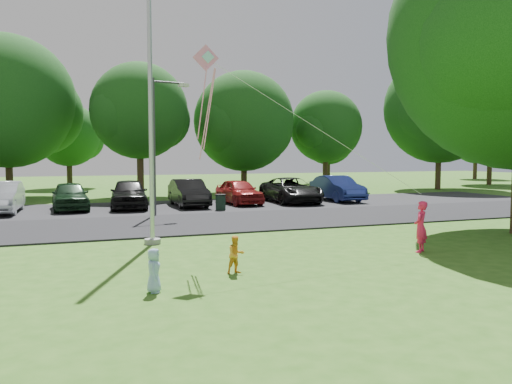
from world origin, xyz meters
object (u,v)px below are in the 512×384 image
object	(u,v)px
trash_can	(221,203)
kite	(211,77)
street_lamp	(159,134)
child_blue	(154,270)
woman	(421,227)
child_yellow	(236,255)
flagpole	(151,108)

from	to	relation	value
trash_can	kite	bearing A→B (deg)	-107.24
street_lamp	child_blue	world-z (taller)	street_lamp
woman	child_yellow	distance (m)	5.72
kite	flagpole	bearing A→B (deg)	113.19
trash_can	child_yellow	size ratio (longest dim) A/B	0.94
child_yellow	child_blue	distance (m)	2.24
street_lamp	kite	xyz separation A→B (m)	(-0.35, -10.14, 1.00)
woman	child_blue	size ratio (longest dim) A/B	1.63
child_yellow	kite	size ratio (longest dim) A/B	0.14
child_blue	kite	distance (m)	5.20
child_yellow	trash_can	bearing A→B (deg)	65.41
street_lamp	trash_can	xyz separation A→B (m)	(3.11, 0.99, -3.26)
flagpole	kite	distance (m)	3.34
flagpole	child_yellow	size ratio (longest dim) A/B	11.32
trash_can	kite	xyz separation A→B (m)	(-3.45, -11.13, 4.26)
flagpole	child_yellow	world-z (taller)	flagpole
flagpole	child_yellow	distance (m)	6.02
flagpole	kite	bearing A→B (deg)	-71.48
flagpole	woman	size ratio (longest dim) A/B	6.91
trash_can	woman	world-z (taller)	woman
trash_can	woman	bearing A→B (deg)	-78.62
flagpole	street_lamp	distance (m)	7.16
street_lamp	child_blue	xyz separation A→B (m)	(-2.19, -12.53, -3.24)
trash_can	child_yellow	xyz separation A→B (m)	(-3.27, -12.56, 0.02)
street_lamp	child_yellow	xyz separation A→B (m)	(-0.17, -11.57, -3.24)
kite	woman	bearing A→B (deg)	-3.06
child_yellow	child_blue	xyz separation A→B (m)	(-2.03, -0.96, 0.00)
woman	trash_can	bearing A→B (deg)	-119.38
street_lamp	child_blue	distance (m)	13.13
child_blue	woman	bearing A→B (deg)	-65.27
street_lamp	kite	size ratio (longest dim) A/B	0.97
child_yellow	child_blue	bearing A→B (deg)	-164.64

